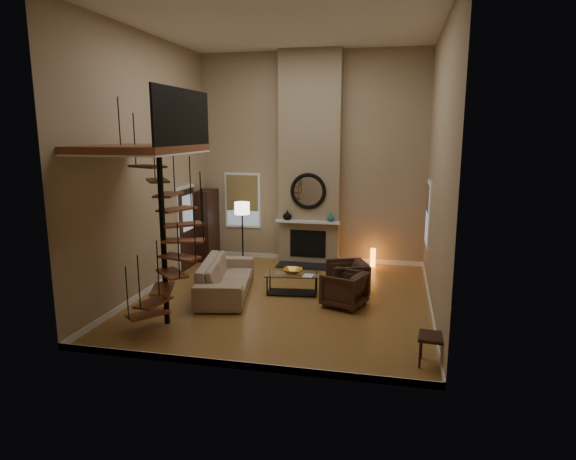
% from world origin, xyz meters
% --- Properties ---
extents(ground, '(6.00, 6.50, 0.01)m').
position_xyz_m(ground, '(0.00, 0.00, -0.01)').
color(ground, '#AB7937').
rests_on(ground, ground).
extents(back_wall, '(6.00, 0.02, 5.50)m').
position_xyz_m(back_wall, '(0.00, 3.25, 2.75)').
color(back_wall, tan).
rests_on(back_wall, ground).
extents(front_wall, '(6.00, 0.02, 5.50)m').
position_xyz_m(front_wall, '(0.00, -3.25, 2.75)').
color(front_wall, tan).
rests_on(front_wall, ground).
extents(left_wall, '(0.02, 6.50, 5.50)m').
position_xyz_m(left_wall, '(-3.00, 0.00, 2.75)').
color(left_wall, tan).
rests_on(left_wall, ground).
extents(right_wall, '(0.02, 6.50, 5.50)m').
position_xyz_m(right_wall, '(3.00, 0.00, 2.75)').
color(right_wall, tan).
rests_on(right_wall, ground).
extents(ceiling, '(6.00, 6.50, 0.01)m').
position_xyz_m(ceiling, '(0.00, 0.00, 5.50)').
color(ceiling, silver).
rests_on(ceiling, back_wall).
extents(baseboard_back, '(6.00, 0.02, 0.12)m').
position_xyz_m(baseboard_back, '(0.00, 3.24, 0.06)').
color(baseboard_back, white).
rests_on(baseboard_back, ground).
extents(baseboard_front, '(6.00, 0.02, 0.12)m').
position_xyz_m(baseboard_front, '(0.00, -3.24, 0.06)').
color(baseboard_front, white).
rests_on(baseboard_front, ground).
extents(baseboard_left, '(0.02, 6.50, 0.12)m').
position_xyz_m(baseboard_left, '(-2.99, 0.00, 0.06)').
color(baseboard_left, white).
rests_on(baseboard_left, ground).
extents(baseboard_right, '(0.02, 6.50, 0.12)m').
position_xyz_m(baseboard_right, '(2.99, 0.00, 0.06)').
color(baseboard_right, white).
rests_on(baseboard_right, ground).
extents(chimney_breast, '(1.60, 0.38, 5.50)m').
position_xyz_m(chimney_breast, '(0.00, 3.06, 2.75)').
color(chimney_breast, '#93815F').
rests_on(chimney_breast, ground).
extents(hearth, '(1.50, 0.60, 0.04)m').
position_xyz_m(hearth, '(0.00, 2.57, 0.02)').
color(hearth, black).
rests_on(hearth, ground).
extents(firebox, '(0.95, 0.02, 0.72)m').
position_xyz_m(firebox, '(0.00, 2.86, 0.55)').
color(firebox, black).
rests_on(firebox, chimney_breast).
extents(mantel, '(1.70, 0.18, 0.06)m').
position_xyz_m(mantel, '(0.00, 2.78, 1.15)').
color(mantel, white).
rests_on(mantel, chimney_breast).
extents(mirror_frame, '(0.94, 0.10, 0.94)m').
position_xyz_m(mirror_frame, '(0.00, 2.84, 1.95)').
color(mirror_frame, black).
rests_on(mirror_frame, chimney_breast).
extents(mirror_disc, '(0.80, 0.01, 0.80)m').
position_xyz_m(mirror_disc, '(0.00, 2.85, 1.95)').
color(mirror_disc, white).
rests_on(mirror_disc, chimney_breast).
extents(vase_left, '(0.24, 0.24, 0.25)m').
position_xyz_m(vase_left, '(-0.55, 2.82, 1.30)').
color(vase_left, black).
rests_on(vase_left, mantel).
extents(vase_right, '(0.20, 0.20, 0.21)m').
position_xyz_m(vase_right, '(0.60, 2.82, 1.28)').
color(vase_right, '#1A5A5C').
rests_on(vase_right, mantel).
extents(window_back, '(1.02, 0.06, 1.52)m').
position_xyz_m(window_back, '(-1.90, 3.22, 1.62)').
color(window_back, white).
rests_on(window_back, back_wall).
extents(window_right, '(0.06, 1.02, 1.52)m').
position_xyz_m(window_right, '(2.97, 2.00, 1.63)').
color(window_right, white).
rests_on(window_right, right_wall).
extents(entry_door, '(0.10, 1.05, 2.16)m').
position_xyz_m(entry_door, '(-2.95, 1.80, 1.05)').
color(entry_door, white).
rests_on(entry_door, ground).
extents(loft, '(1.70, 2.20, 1.09)m').
position_xyz_m(loft, '(-2.04, -1.80, 3.24)').
color(loft, brown).
rests_on(loft, left_wall).
extents(spiral_stair, '(1.47, 1.47, 4.06)m').
position_xyz_m(spiral_stair, '(-1.78, -1.79, 1.78)').
color(spiral_stair, black).
rests_on(spiral_stair, ground).
extents(hutch, '(0.41, 0.86, 1.92)m').
position_xyz_m(hutch, '(-2.79, 2.77, 0.95)').
color(hutch, black).
rests_on(hutch, ground).
extents(sofa, '(1.43, 2.63, 0.73)m').
position_xyz_m(sofa, '(-1.30, 0.01, 0.40)').
color(sofa, tan).
rests_on(sofa, ground).
extents(armchair_near, '(1.04, 1.03, 0.74)m').
position_xyz_m(armchair_near, '(1.34, 0.63, 0.35)').
color(armchair_near, '#3D251C').
rests_on(armchair_near, ground).
extents(armchair_far, '(1.00, 0.99, 0.71)m').
position_xyz_m(armchair_far, '(1.36, -0.22, 0.35)').
color(armchair_far, '#3D251C').
rests_on(armchair_far, ground).
extents(coffee_table, '(1.21, 0.70, 0.44)m').
position_xyz_m(coffee_table, '(0.10, 0.35, 0.28)').
color(coffee_table, silver).
rests_on(coffee_table, ground).
extents(bowl, '(0.42, 0.42, 0.10)m').
position_xyz_m(bowl, '(0.10, 0.40, 0.50)').
color(bowl, orange).
rests_on(bowl, coffee_table).
extents(book, '(0.23, 0.30, 0.03)m').
position_xyz_m(book, '(0.45, 0.20, 0.46)').
color(book, gray).
rests_on(book, coffee_table).
extents(floor_lamp, '(0.38, 0.38, 1.70)m').
position_xyz_m(floor_lamp, '(-1.59, 2.19, 1.41)').
color(floor_lamp, black).
rests_on(floor_lamp, ground).
extents(accent_lamp, '(0.13, 0.13, 0.47)m').
position_xyz_m(accent_lamp, '(1.71, 2.92, 0.25)').
color(accent_lamp, orange).
rests_on(accent_lamp, ground).
extents(side_chair, '(0.49, 0.48, 0.96)m').
position_xyz_m(side_chair, '(2.96, -2.48, 0.53)').
color(side_chair, black).
rests_on(side_chair, ground).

